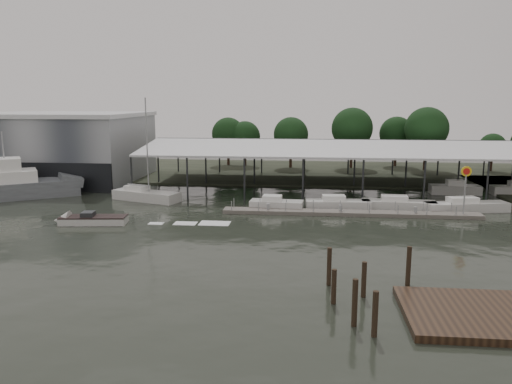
# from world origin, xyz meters

# --- Properties ---
(ground) EXTENTS (200.00, 200.00, 0.00)m
(ground) POSITION_xyz_m (0.00, 0.00, 0.00)
(ground) COLOR #232821
(ground) RESTS_ON ground
(land_strip_far) EXTENTS (140.00, 30.00, 0.30)m
(land_strip_far) POSITION_xyz_m (0.00, 42.00, 0.10)
(land_strip_far) COLOR #3E4332
(land_strip_far) RESTS_ON ground
(storage_warehouse) EXTENTS (24.50, 20.50, 10.50)m
(storage_warehouse) POSITION_xyz_m (-28.00, 29.94, 5.29)
(storage_warehouse) COLOR #8F9499
(storage_warehouse) RESTS_ON ground
(covered_boat_shed) EXTENTS (58.24, 24.00, 6.96)m
(covered_boat_shed) POSITION_xyz_m (17.00, 28.00, 6.13)
(covered_boat_shed) COLOR silver
(covered_boat_shed) RESTS_ON ground
(floating_dock) EXTENTS (28.00, 2.00, 1.40)m
(floating_dock) POSITION_xyz_m (15.00, 10.00, 0.20)
(floating_dock) COLOR #66625A
(floating_dock) RESTS_ON ground
(shell_fuel_sign) EXTENTS (1.10, 0.18, 5.55)m
(shell_fuel_sign) POSITION_xyz_m (27.00, 9.99, 3.93)
(shell_fuel_sign) COLOR gray
(shell_fuel_sign) RESTS_ON ground
(grey_trawler) EXTENTS (16.03, 12.83, 8.84)m
(grey_trawler) POSITION_xyz_m (-27.03, 15.34, 1.58)
(grey_trawler) COLOR slate
(grey_trawler) RESTS_ON ground
(white_sailboat) EXTENTS (9.20, 5.47, 12.91)m
(white_sailboat) POSITION_xyz_m (-9.93, 15.41, 0.65)
(white_sailboat) COLOR silver
(white_sailboat) RESTS_ON ground
(speedboat_underway) EXTENTS (18.33, 4.12, 2.00)m
(speedboat_underway) POSITION_xyz_m (-11.89, 3.08, 0.39)
(speedboat_underway) COLOR silver
(speedboat_underway) RESTS_ON ground
(moored_cruiser_0) EXTENTS (6.20, 2.68, 1.70)m
(moored_cruiser_0) POSITION_xyz_m (6.75, 11.80, 0.61)
(moored_cruiser_0) COLOR silver
(moored_cruiser_0) RESTS_ON ground
(moored_cruiser_1) EXTENTS (7.47, 2.63, 1.70)m
(moored_cruiser_1) POSITION_xyz_m (13.78, 12.70, 0.61)
(moored_cruiser_1) COLOR silver
(moored_cruiser_1) RESTS_ON ground
(moored_cruiser_2) EXTENTS (8.44, 2.70, 1.70)m
(moored_cruiser_2) POSITION_xyz_m (20.70, 13.26, 0.61)
(moored_cruiser_2) COLOR silver
(moored_cruiser_2) RESTS_ON ground
(moored_cruiser_3) EXTENTS (9.62, 4.11, 1.70)m
(moored_cruiser_3) POSITION_xyz_m (28.18, 13.06, 0.61)
(moored_cruiser_3) COLOR silver
(moored_cruiser_3) RESTS_ON ground
(mooring_pilings) EXTENTS (5.64, 8.10, 3.36)m
(mooring_pilings) POSITION_xyz_m (13.75, -14.60, 0.98)
(mooring_pilings) COLOR #312418
(mooring_pilings) RESTS_ON ground
(horizon_tree_line) EXTENTS (65.46, 12.01, 11.25)m
(horizon_tree_line) POSITION_xyz_m (20.64, 47.64, 6.43)
(horizon_tree_line) COLOR #301E15
(horizon_tree_line) RESTS_ON ground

